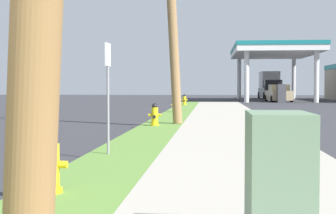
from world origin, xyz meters
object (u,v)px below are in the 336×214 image
object	(u,v)px
fire_hydrant_second	(155,116)
car_tan_by_near_pump	(279,94)
fire_hydrant_nearest	(50,166)
utility_cabinet	(278,186)
fire_hydrant_fourth	(185,100)
truck_black_at_forecourt	(270,86)
street_sign_post	(108,75)
fire_hydrant_third	(175,105)

from	to	relation	value
fire_hydrant_second	car_tan_by_near_pump	size ratio (longest dim) A/B	0.16
fire_hydrant_second	car_tan_by_near_pump	xyz separation A→B (m)	(8.02, 30.36, 0.28)
fire_hydrant_nearest	utility_cabinet	size ratio (longest dim) A/B	0.68
fire_hydrant_fourth	truck_black_at_forecourt	distance (m)	24.68
utility_cabinet	street_sign_post	size ratio (longest dim) A/B	0.52
fire_hydrant_second	utility_cabinet	distance (m)	12.59
fire_hydrant_nearest	car_tan_by_near_pump	world-z (taller)	car_tan_by_near_pump
fire_hydrant_third	fire_hydrant_fourth	xyz separation A→B (m)	(-0.06, 9.67, 0.00)
street_sign_post	fire_hydrant_second	bearing A→B (deg)	89.09
fire_hydrant_fourth	car_tan_by_near_pump	bearing A→B (deg)	55.91
fire_hydrant_nearest	fire_hydrant_third	distance (m)	19.30
fire_hydrant_second	fire_hydrant_fourth	xyz separation A→B (m)	(-0.01, 18.50, 0.00)
truck_black_at_forecourt	fire_hydrant_nearest	bearing A→B (deg)	-99.38
car_tan_by_near_pump	street_sign_post	bearing A→B (deg)	-102.30
fire_hydrant_nearest	truck_black_at_forecourt	world-z (taller)	truck_black_at_forecourt
street_sign_post	truck_black_at_forecourt	size ratio (longest dim) A/B	0.33
fire_hydrant_nearest	car_tan_by_near_pump	bearing A→B (deg)	78.77
fire_hydrant_nearest	fire_hydrant_third	xyz separation A→B (m)	(0.14, 19.30, 0.00)
utility_cabinet	truck_black_at_forecourt	size ratio (longest dim) A/B	0.17
fire_hydrant_nearest	car_tan_by_near_pump	distance (m)	41.63
fire_hydrant_nearest	fire_hydrant_second	world-z (taller)	same
fire_hydrant_third	car_tan_by_near_pump	world-z (taller)	car_tan_by_near_pump
fire_hydrant_third	fire_hydrant_fourth	world-z (taller)	same
fire_hydrant_second	utility_cabinet	xyz separation A→B (m)	(2.39, -12.36, 0.18)
fire_hydrant_nearest	fire_hydrant_third	size ratio (longest dim) A/B	1.00
fire_hydrant_fourth	car_tan_by_near_pump	xyz separation A→B (m)	(8.03, 11.87, 0.28)
fire_hydrant_second	truck_black_at_forecourt	size ratio (longest dim) A/B	0.12
fire_hydrant_third	fire_hydrant_fourth	distance (m)	9.67
fire_hydrant_fourth	car_tan_by_near_pump	size ratio (longest dim) A/B	0.16
utility_cabinet	street_sign_post	xyz separation A→B (m)	(-2.50, 5.42, 1.01)
fire_hydrant_third	car_tan_by_near_pump	size ratio (longest dim) A/B	0.16
fire_hydrant_nearest	street_sign_post	distance (m)	3.73
fire_hydrant_second	car_tan_by_near_pump	world-z (taller)	car_tan_by_near_pump
fire_hydrant_third	utility_cabinet	distance (m)	21.31
fire_hydrant_second	fire_hydrant_third	world-z (taller)	same
street_sign_post	truck_black_at_forecourt	world-z (taller)	truck_black_at_forecourt
truck_black_at_forecourt	fire_hydrant_fourth	bearing A→B (deg)	-110.25
fire_hydrant_third	utility_cabinet	xyz separation A→B (m)	(2.34, -21.18, 0.18)
fire_hydrant_fourth	fire_hydrant_second	bearing A→B (deg)	-89.97
fire_hydrant_fourth	street_sign_post	world-z (taller)	street_sign_post
fire_hydrant_nearest	fire_hydrant_second	bearing A→B (deg)	89.53
fire_hydrant_fourth	truck_black_at_forecourt	xyz separation A→B (m)	(8.53, 23.13, 1.04)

